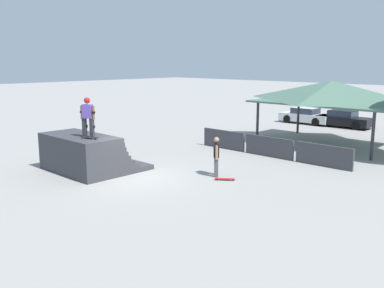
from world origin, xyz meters
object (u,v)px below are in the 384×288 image
skateboard_on_deck (90,138)px  parked_car_white (306,116)px  bystander_walking (216,154)px  skateboard_on_ground (224,179)px  skater_on_deck (88,114)px  parked_car_black (343,119)px

skateboard_on_deck → parked_car_white: bearing=72.0°
bystander_walking → skateboard_on_ground: (0.71, -0.29, -0.90)m
skateboard_on_deck → skateboard_on_ground: size_ratio=1.02×
skateboard_on_ground → parked_car_white: size_ratio=0.19×
skateboard_on_ground → parked_car_white: bearing=-109.4°
skater_on_deck → skateboard_on_deck: (0.42, -0.19, -0.94)m
skateboard_on_ground → skateboard_on_deck: bearing=0.7°
skateboard_on_deck → parked_car_white: size_ratio=0.19×
skateboard_on_deck → skateboard_on_ground: (4.46, 3.59, -1.68)m
skater_on_deck → parked_car_white: (-1.03, 20.81, -2.07)m
skateboard_on_deck → parked_car_black: (1.59, 21.16, -1.14)m
skateboard_on_deck → skateboard_on_ground: skateboard_on_deck is taller
bystander_walking → parked_car_white: size_ratio=0.42×
skateboard_on_deck → bystander_walking: skateboard_on_deck is taller
skater_on_deck → parked_car_white: size_ratio=0.42×
skater_on_deck → bystander_walking: size_ratio=1.00×
skater_on_deck → skateboard_on_deck: size_ratio=2.17×
skateboard_on_deck → parked_car_white: 21.08m
skateboard_on_ground → parked_car_white: parked_car_white is taller
skateboard_on_ground → parked_car_white: (-5.90, 17.40, 0.54)m
parked_car_white → skateboard_on_ground: bearing=-71.8°
skater_on_deck → skateboard_on_ground: size_ratio=2.20×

